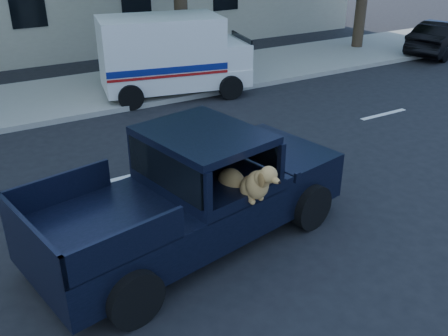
% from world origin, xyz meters
% --- Properties ---
extents(ground, '(120.00, 120.00, 0.00)m').
position_xyz_m(ground, '(0.00, 0.00, 0.00)').
color(ground, black).
rests_on(ground, ground).
extents(far_sidewalk, '(60.00, 4.00, 0.15)m').
position_xyz_m(far_sidewalk, '(0.00, 9.20, 0.07)').
color(far_sidewalk, gray).
rests_on(far_sidewalk, ground).
extents(lane_stripes, '(21.60, 0.14, 0.01)m').
position_xyz_m(lane_stripes, '(2.00, 3.40, 0.01)').
color(lane_stripes, silver).
rests_on(lane_stripes, ground).
extents(pickup_truck, '(5.41, 3.01, 1.84)m').
position_xyz_m(pickup_truck, '(0.67, 0.67, 0.62)').
color(pickup_truck, black).
rests_on(pickup_truck, ground).
extents(mail_truck, '(4.56, 2.89, 2.33)m').
position_xyz_m(mail_truck, '(3.82, 7.95, 1.02)').
color(mail_truck, silver).
rests_on(mail_truck, ground).
extents(parked_sedan, '(2.31, 4.20, 1.31)m').
position_xyz_m(parked_sedan, '(15.31, 7.24, 0.66)').
color(parked_sedan, black).
rests_on(parked_sedan, ground).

